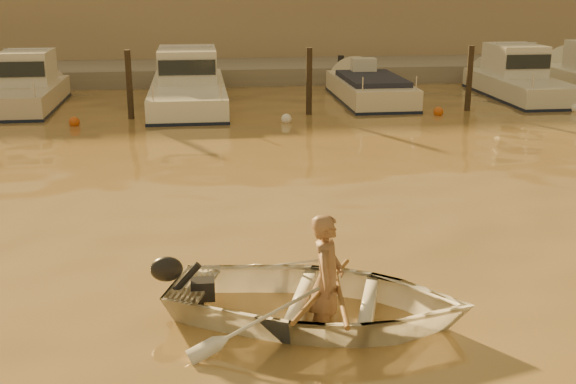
{
  "coord_description": "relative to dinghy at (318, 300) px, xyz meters",
  "views": [
    {
      "loc": [
        -3.53,
        -7.59,
        4.11
      ],
      "look_at": [
        -2.15,
        3.37,
        0.75
      ],
      "focal_mm": 45.0,
      "sensor_mm": 36.0,
      "label": 1
    }
  ],
  "objects": [
    {
      "name": "ground_plane",
      "position": [
        2.15,
        -0.37,
        -0.27
      ],
      "size": [
        160.0,
        160.0,
        0.0
      ],
      "primitive_type": "plane",
      "color": "olive",
      "rests_on": "ground"
    },
    {
      "name": "dinghy",
      "position": [
        0.0,
        0.0,
        0.0
      ],
      "size": [
        4.37,
        3.69,
        0.77
      ],
      "primitive_type": "imported",
      "rotation": [
        0.0,
        0.0,
        1.25
      ],
      "color": "white",
      "rests_on": "ground_plane"
    },
    {
      "name": "person",
      "position": [
        0.1,
        -0.03,
        0.27
      ],
      "size": [
        0.57,
        0.71,
        1.68
      ],
      "primitive_type": "imported",
      "rotation": [
        0.0,
        0.0,
        1.25
      ],
      "color": "#8E6547",
      "rests_on": "dinghy"
    },
    {
      "name": "outboard_motor",
      "position": [
        -1.43,
        0.47,
        0.01
      ],
      "size": [
        0.98,
        0.66,
        0.7
      ],
      "primitive_type": null,
      "rotation": [
        0.0,
        0.0,
        -0.32
      ],
      "color": "black",
      "rests_on": "dinghy"
    },
    {
      "name": "oar_port",
      "position": [
        0.24,
        -0.08,
        0.15
      ],
      "size": [
        0.28,
        2.1,
        0.13
      ],
      "primitive_type": "cylinder",
      "rotation": [
        1.54,
        0.0,
        -0.11
      ],
      "color": "brown",
      "rests_on": "dinghy"
    },
    {
      "name": "oar_starboard",
      "position": [
        0.05,
        -0.02,
        0.15
      ],
      "size": [
        1.04,
        1.88,
        0.13
      ],
      "primitive_type": "cylinder",
      "rotation": [
        1.54,
        0.0,
        -0.49
      ],
      "color": "brown",
      "rests_on": "dinghy"
    },
    {
      "name": "moored_boat_1",
      "position": [
        -6.76,
        15.63,
        0.36
      ],
      "size": [
        1.88,
        5.72,
        1.75
      ],
      "primitive_type": null,
      "color": "beige",
      "rests_on": "ground_plane"
    },
    {
      "name": "moored_boat_2",
      "position": [
        -1.68,
        15.63,
        0.36
      ],
      "size": [
        2.34,
        7.81,
        1.75
      ],
      "primitive_type": null,
      "color": "white",
      "rests_on": "ground_plane"
    },
    {
      "name": "moored_boat_3",
      "position": [
        4.36,
        15.63,
        -0.04
      ],
      "size": [
        2.07,
        5.96,
        0.95
      ],
      "primitive_type": null,
      "color": "beige",
      "rests_on": "ground_plane"
    },
    {
      "name": "moored_boat_4",
      "position": [
        9.62,
        15.63,
        0.36
      ],
      "size": [
        2.01,
        6.28,
        1.75
      ],
      "primitive_type": null,
      "color": "beige",
      "rests_on": "ground_plane"
    },
    {
      "name": "piling_1",
      "position": [
        -3.35,
        13.43,
        0.63
      ],
      "size": [
        0.18,
        0.18,
        2.2
      ],
      "primitive_type": "cylinder",
      "color": "#2D2319",
      "rests_on": "ground_plane"
    },
    {
      "name": "piling_2",
      "position": [
        1.95,
        13.43,
        0.63
      ],
      "size": [
        0.18,
        0.18,
        2.2
      ],
      "primitive_type": "cylinder",
      "color": "#2D2319",
      "rests_on": "ground_plane"
    },
    {
      "name": "piling_3",
      "position": [
        6.95,
        13.43,
        0.63
      ],
      "size": [
        0.18,
        0.18,
        2.2
      ],
      "primitive_type": "cylinder",
      "color": "#2D2319",
      "rests_on": "ground_plane"
    },
    {
      "name": "fender_b",
      "position": [
        -4.86,
        12.61,
        -0.17
      ],
      "size": [
        0.3,
        0.3,
        0.3
      ],
      "primitive_type": "sphere",
      "color": "#C55117",
      "rests_on": "ground_plane"
    },
    {
      "name": "fender_c",
      "position": [
        1.12,
        12.29,
        -0.17
      ],
      "size": [
        0.3,
        0.3,
        0.3
      ],
      "primitive_type": "sphere",
      "color": "white",
      "rests_on": "ground_plane"
    },
    {
      "name": "fender_d",
      "position": [
        5.83,
        12.84,
        -0.17
      ],
      "size": [
        0.3,
        0.3,
        0.3
      ],
      "primitive_type": "sphere",
      "color": "#C55417",
      "rests_on": "ground_plane"
    },
    {
      "name": "fender_e",
      "position": [
        10.24,
        12.93,
        -0.17
      ],
      "size": [
        0.3,
        0.3,
        0.3
      ],
      "primitive_type": "sphere",
      "color": "white",
      "rests_on": "ground_plane"
    },
    {
      "name": "quay",
      "position": [
        2.15,
        21.13,
        -0.12
      ],
      "size": [
        52.0,
        4.0,
        1.0
      ],
      "primitive_type": "cube",
      "color": "gray",
      "rests_on": "ground_plane"
    },
    {
      "name": "waterfront_building",
      "position": [
        2.15,
        26.63,
        2.13
      ],
      "size": [
        46.0,
        7.0,
        4.8
      ],
      "primitive_type": "cube",
      "color": "#9E8466",
      "rests_on": "quay"
    }
  ]
}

